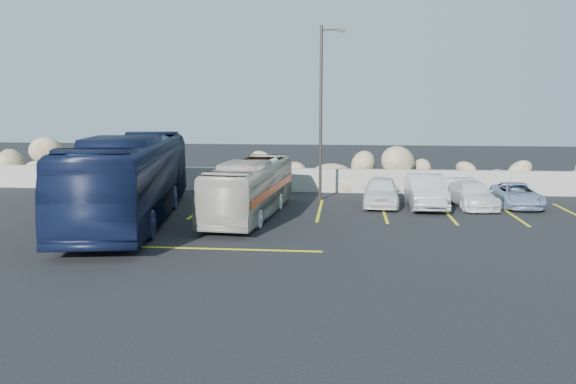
# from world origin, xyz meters

# --- Properties ---
(ground) EXTENTS (90.00, 90.00, 0.00)m
(ground) POSITION_xyz_m (0.00, 0.00, 0.00)
(ground) COLOR black
(ground) RESTS_ON ground
(seawall) EXTENTS (60.00, 0.40, 1.20)m
(seawall) POSITION_xyz_m (0.00, 12.00, 0.60)
(seawall) COLOR gray
(seawall) RESTS_ON ground
(riprap_pile) EXTENTS (54.00, 2.80, 2.60)m
(riprap_pile) POSITION_xyz_m (0.00, 13.20, 1.30)
(riprap_pile) COLOR #9B8266
(riprap_pile) RESTS_ON ground
(parking_lines) EXTENTS (18.16, 9.36, 0.01)m
(parking_lines) POSITION_xyz_m (4.64, 5.57, 0.01)
(parking_lines) COLOR yellow
(parking_lines) RESTS_ON ground
(lamppost) EXTENTS (1.14, 0.18, 8.00)m
(lamppost) POSITION_xyz_m (2.56, 9.50, 4.30)
(lamppost) COLOR #302D2B
(lamppost) RESTS_ON ground
(vintage_bus) EXTENTS (2.61, 8.31, 2.28)m
(vintage_bus) POSITION_xyz_m (-0.13, 5.43, 1.14)
(vintage_bus) COLOR beige
(vintage_bus) RESTS_ON ground
(tour_coach) EXTENTS (4.67, 12.22, 3.32)m
(tour_coach) POSITION_xyz_m (-4.56, 4.05, 1.66)
(tour_coach) COLOR #0F1734
(tour_coach) RESTS_ON ground
(car_a) EXTENTS (1.79, 3.91, 1.30)m
(car_a) POSITION_xyz_m (5.27, 8.35, 0.65)
(car_a) COLOR white
(car_a) RESTS_ON ground
(car_b) EXTENTS (1.49, 4.28, 1.41)m
(car_b) POSITION_xyz_m (7.19, 8.17, 0.70)
(car_b) COLOR #BCBDC2
(car_b) RESTS_ON ground
(car_c) EXTENTS (1.88, 3.93, 1.10)m
(car_c) POSITION_xyz_m (9.23, 8.46, 0.55)
(car_c) COLOR white
(car_c) RESTS_ON ground
(car_d) EXTENTS (1.78, 3.73, 1.03)m
(car_d) POSITION_xyz_m (11.26, 8.78, 0.51)
(car_d) COLOR #8196B8
(car_d) RESTS_ON ground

